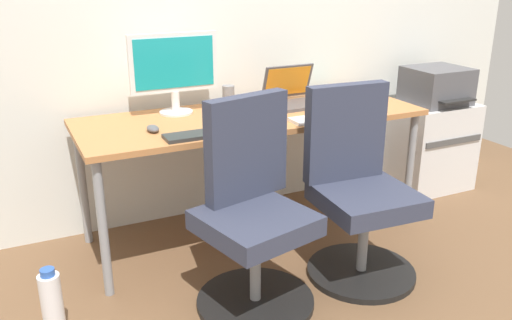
% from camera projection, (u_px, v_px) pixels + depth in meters
% --- Properties ---
extents(ground_plane, '(5.28, 5.28, 0.00)m').
position_uv_depth(ground_plane, '(252.00, 231.00, 3.19)').
color(ground_plane, brown).
extents(desk, '(1.87, 0.68, 0.71)m').
position_uv_depth(desk, '(252.00, 124.00, 2.97)').
color(desk, '#B77542').
rests_on(desk, ground).
extents(office_chair_left, '(0.54, 0.54, 0.94)m').
position_uv_depth(office_chair_left, '(252.00, 215.00, 2.43)').
color(office_chair_left, black).
rests_on(office_chair_left, ground).
extents(office_chair_right, '(0.54, 0.54, 0.94)m').
position_uv_depth(office_chair_right, '(358.00, 193.00, 2.66)').
color(office_chair_right, black).
rests_on(office_chair_right, ground).
extents(side_cabinet, '(0.52, 0.42, 0.60)m').
position_uv_depth(side_cabinet, '(430.00, 145.00, 3.75)').
color(side_cabinet, silver).
rests_on(side_cabinet, ground).
extents(printer, '(0.38, 0.40, 0.24)m').
position_uv_depth(printer, '(437.00, 86.00, 3.61)').
color(printer, '#515156').
rests_on(printer, side_cabinet).
extents(water_bottle_on_floor, '(0.09, 0.09, 0.31)m').
position_uv_depth(water_bottle_on_floor, '(52.00, 303.00, 2.26)').
color(water_bottle_on_floor, white).
rests_on(water_bottle_on_floor, ground).
extents(desktop_monitor, '(0.48, 0.18, 0.43)m').
position_uv_depth(desktop_monitor, '(174.00, 68.00, 2.88)').
color(desktop_monitor, silver).
rests_on(desktop_monitor, desk).
extents(open_laptop, '(0.31, 0.29, 0.22)m').
position_uv_depth(open_laptop, '(294.00, 95.00, 3.15)').
color(open_laptop, '#4C4C51').
rests_on(open_laptop, desk).
extents(keyboard_by_monitor, '(0.34, 0.12, 0.02)m').
position_uv_depth(keyboard_by_monitor, '(200.00, 135.00, 2.57)').
color(keyboard_by_monitor, '#2D2D2D').
rests_on(keyboard_by_monitor, desk).
extents(keyboard_by_laptop, '(0.34, 0.12, 0.02)m').
position_uv_depth(keyboard_by_laptop, '(322.00, 118.00, 2.84)').
color(keyboard_by_laptop, silver).
rests_on(keyboard_by_laptop, desk).
extents(mouse_by_monitor, '(0.06, 0.10, 0.03)m').
position_uv_depth(mouse_by_monitor, '(153.00, 129.00, 2.64)').
color(mouse_by_monitor, '#515156').
rests_on(mouse_by_monitor, desk).
extents(mouse_by_laptop, '(0.06, 0.10, 0.03)m').
position_uv_depth(mouse_by_laptop, '(358.00, 113.00, 2.92)').
color(mouse_by_laptop, '#515156').
rests_on(mouse_by_laptop, desk).
extents(coffee_mug, '(0.08, 0.08, 0.09)m').
position_uv_depth(coffee_mug, '(372.00, 104.00, 2.98)').
color(coffee_mug, blue).
rests_on(coffee_mug, desk).
extents(pen_cup, '(0.07, 0.07, 0.10)m').
position_uv_depth(pen_cup, '(228.00, 95.00, 3.16)').
color(pen_cup, slate).
rests_on(pen_cup, desk).
extents(notebook, '(0.21, 0.15, 0.03)m').
position_uv_depth(notebook, '(332.00, 92.00, 3.39)').
color(notebook, teal).
rests_on(notebook, desk).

